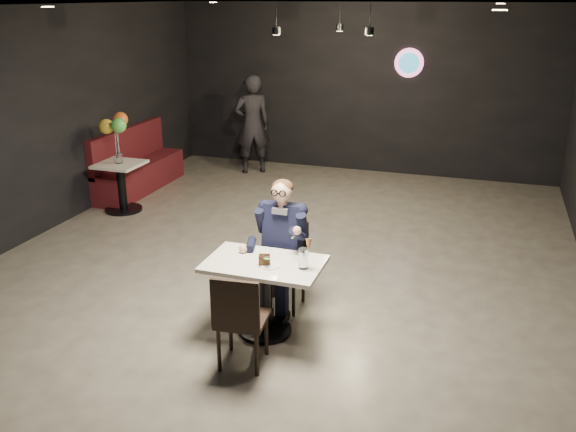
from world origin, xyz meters
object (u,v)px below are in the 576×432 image
(chair_near, at_px, (242,317))
(balloon_vase, at_px, (119,158))
(booth_bench, at_px, (139,160))
(passerby, at_px, (252,124))
(seated_man, at_px, (283,243))
(sundae_glass, at_px, (303,259))
(chair_far, at_px, (283,267))
(side_table, at_px, (122,186))
(main_table, at_px, (265,298))

(chair_near, relative_size, balloon_vase, 5.97)
(booth_bench, bearing_deg, passerby, 49.58)
(seated_man, relative_size, passerby, 0.80)
(booth_bench, xyz_separation_m, passerby, (1.39, 1.64, 0.37))
(sundae_glass, distance_m, booth_bench, 5.45)
(chair_near, relative_size, seated_man, 0.64)
(seated_man, xyz_separation_m, sundae_glass, (0.39, -0.57, 0.13))
(chair_near, relative_size, booth_bench, 0.44)
(chair_far, distance_m, side_table, 3.92)
(side_table, bearing_deg, passerby, 67.47)
(side_table, relative_size, passerby, 0.44)
(chair_far, height_order, seated_man, seated_man)
(chair_far, bearing_deg, seated_man, 0.00)
(chair_near, distance_m, seated_man, 1.14)
(chair_near, bearing_deg, side_table, 129.47)
(chair_near, distance_m, sundae_glass, 0.77)
(main_table, distance_m, passerby, 5.78)
(balloon_vase, bearing_deg, passerby, 67.47)
(chair_far, distance_m, sundae_glass, 0.79)
(booth_bench, height_order, side_table, booth_bench)
(chair_far, distance_m, seated_man, 0.26)
(chair_near, bearing_deg, booth_bench, 124.26)
(seated_man, bearing_deg, chair_near, -90.00)
(chair_near, height_order, passerby, passerby)
(seated_man, height_order, sundae_glass, seated_man)
(chair_far, relative_size, sundae_glass, 4.72)
(chair_near, relative_size, passerby, 0.51)
(seated_man, bearing_deg, chair_far, 0.00)
(chair_far, height_order, balloon_vase, chair_far)
(sundae_glass, distance_m, passerby, 5.93)
(passerby, bearing_deg, side_table, 36.11)
(sundae_glass, relative_size, passerby, 0.11)
(main_table, distance_m, sundae_glass, 0.61)
(booth_bench, bearing_deg, seated_man, -40.98)
(sundae_glass, height_order, passerby, passerby)
(chair_near, bearing_deg, passerby, 104.48)
(chair_near, xyz_separation_m, booth_bench, (-3.60, 4.23, 0.06))
(side_table, height_order, balloon_vase, balloon_vase)
(chair_far, xyz_separation_m, sundae_glass, (0.39, -0.57, 0.39))
(chair_near, height_order, balloon_vase, chair_near)
(main_table, distance_m, chair_near, 0.56)
(side_table, bearing_deg, booth_bench, 106.70)
(main_table, relative_size, side_table, 1.38)
(seated_man, bearing_deg, side_table, 147.19)
(side_table, xyz_separation_m, balloon_vase, (0.00, 0.00, 0.43))
(booth_bench, bearing_deg, chair_far, -40.98)
(main_table, xyz_separation_m, side_table, (-3.30, 2.68, 0.02))
(chair_far, bearing_deg, chair_near, -90.00)
(sundae_glass, distance_m, side_table, 4.59)
(chair_near, distance_m, balloon_vase, 4.63)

